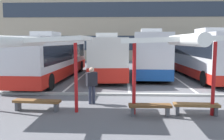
{
  "coord_description": "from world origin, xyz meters",
  "views": [
    {
      "loc": [
        -2.21,
        -12.08,
        2.85
      ],
      "look_at": [
        -2.9,
        2.54,
        1.11
      ],
      "focal_mm": 39.05,
      "sensor_mm": 36.0,
      "label": 1
    }
  ],
  "objects_px": {
    "coach_bus_3": "(202,55)",
    "bench_2": "(196,106)",
    "coach_bus_2": "(149,54)",
    "coach_bus_0": "(54,58)",
    "coach_bus_1": "(106,57)",
    "waiting_shelter_1": "(176,41)",
    "waiting_shelter_0": "(31,42)",
    "bench_1": "(150,107)",
    "bench_0": "(37,103)",
    "waiting_passenger_0": "(92,83)"
  },
  "relations": [
    {
      "from": "coach_bus_0",
      "to": "waiting_shelter_0",
      "type": "distance_m",
      "value": 9.23
    },
    {
      "from": "coach_bus_0",
      "to": "coach_bus_3",
      "type": "distance_m",
      "value": 11.44
    },
    {
      "from": "coach_bus_2",
      "to": "waiting_passenger_0",
      "type": "distance_m",
      "value": 10.81
    },
    {
      "from": "bench_0",
      "to": "waiting_passenger_0",
      "type": "xyz_separation_m",
      "value": [
        2.11,
        1.22,
        0.63
      ]
    },
    {
      "from": "coach_bus_2",
      "to": "coach_bus_3",
      "type": "bearing_deg",
      "value": -23.92
    },
    {
      "from": "coach_bus_1",
      "to": "bench_2",
      "type": "height_order",
      "value": "coach_bus_1"
    },
    {
      "from": "coach_bus_0",
      "to": "coach_bus_1",
      "type": "bearing_deg",
      "value": 21.61
    },
    {
      "from": "waiting_shelter_0",
      "to": "waiting_shelter_1",
      "type": "height_order",
      "value": "waiting_shelter_1"
    },
    {
      "from": "coach_bus_2",
      "to": "coach_bus_3",
      "type": "distance_m",
      "value": 4.27
    },
    {
      "from": "waiting_shelter_0",
      "to": "bench_2",
      "type": "bearing_deg",
      "value": 1.05
    },
    {
      "from": "coach_bus_3",
      "to": "bench_1",
      "type": "height_order",
      "value": "coach_bus_3"
    },
    {
      "from": "bench_0",
      "to": "bench_2",
      "type": "bearing_deg",
      "value": -2.49
    },
    {
      "from": "coach_bus_0",
      "to": "waiting_shelter_0",
      "type": "relative_size",
      "value": 2.47
    },
    {
      "from": "bench_1",
      "to": "bench_2",
      "type": "height_order",
      "value": "same"
    },
    {
      "from": "coach_bus_2",
      "to": "bench_0",
      "type": "bearing_deg",
      "value": -116.85
    },
    {
      "from": "coach_bus_1",
      "to": "coach_bus_3",
      "type": "bearing_deg",
      "value": -3.73
    },
    {
      "from": "bench_2",
      "to": "bench_0",
      "type": "bearing_deg",
      "value": 177.51
    },
    {
      "from": "coach_bus_2",
      "to": "coach_bus_1",
      "type": "bearing_deg",
      "value": -161.13
    },
    {
      "from": "coach_bus_2",
      "to": "bench_1",
      "type": "relative_size",
      "value": 6.55
    },
    {
      "from": "coach_bus_3",
      "to": "waiting_shelter_1",
      "type": "bearing_deg",
      "value": -112.27
    },
    {
      "from": "waiting_passenger_0",
      "to": "coach_bus_0",
      "type": "bearing_deg",
      "value": 117.57
    },
    {
      "from": "waiting_shelter_1",
      "to": "bench_2",
      "type": "relative_size",
      "value": 2.86
    },
    {
      "from": "waiting_shelter_0",
      "to": "bench_0",
      "type": "distance_m",
      "value": 2.49
    },
    {
      "from": "waiting_shelter_0",
      "to": "waiting_shelter_1",
      "type": "distance_m",
      "value": 5.48
    },
    {
      "from": "waiting_shelter_1",
      "to": "coach_bus_3",
      "type": "bearing_deg",
      "value": 67.73
    },
    {
      "from": "coach_bus_3",
      "to": "waiting_shelter_1",
      "type": "distance_m",
      "value": 11.08
    },
    {
      "from": "bench_0",
      "to": "waiting_passenger_0",
      "type": "height_order",
      "value": "waiting_passenger_0"
    },
    {
      "from": "coach_bus_1",
      "to": "waiting_passenger_0",
      "type": "bearing_deg",
      "value": -90.09
    },
    {
      "from": "coach_bus_3",
      "to": "bench_1",
      "type": "xyz_separation_m",
      "value": [
        -5.08,
        -10.1,
        -1.44
      ]
    },
    {
      "from": "waiting_shelter_0",
      "to": "bench_0",
      "type": "xyz_separation_m",
      "value": [
        0.0,
        0.39,
        -2.46
      ]
    },
    {
      "from": "bench_0",
      "to": "waiting_passenger_0",
      "type": "bearing_deg",
      "value": 29.97
    },
    {
      "from": "bench_1",
      "to": "waiting_passenger_0",
      "type": "relative_size",
      "value": 0.98
    },
    {
      "from": "coach_bus_0",
      "to": "coach_bus_1",
      "type": "relative_size",
      "value": 1.16
    },
    {
      "from": "coach_bus_2",
      "to": "coach_bus_3",
      "type": "height_order",
      "value": "coach_bus_2"
    },
    {
      "from": "coach_bus_3",
      "to": "waiting_shelter_1",
      "type": "relative_size",
      "value": 2.15
    },
    {
      "from": "bench_2",
      "to": "coach_bus_2",
      "type": "bearing_deg",
      "value": 93.05
    },
    {
      "from": "coach_bus_2",
      "to": "coach_bus_0",
      "type": "bearing_deg",
      "value": -159.71
    },
    {
      "from": "coach_bus_1",
      "to": "waiting_shelter_1",
      "type": "xyz_separation_m",
      "value": [
        3.35,
        -10.7,
        1.28
      ]
    },
    {
      "from": "coach_bus_2",
      "to": "waiting_shelter_0",
      "type": "distance_m",
      "value": 13.13
    },
    {
      "from": "coach_bus_2",
      "to": "bench_0",
      "type": "height_order",
      "value": "coach_bus_2"
    },
    {
      "from": "coach_bus_2",
      "to": "waiting_shelter_0",
      "type": "relative_size",
      "value": 2.2
    },
    {
      "from": "waiting_shelter_1",
      "to": "waiting_passenger_0",
      "type": "height_order",
      "value": "waiting_shelter_1"
    },
    {
      "from": "coach_bus_3",
      "to": "bench_2",
      "type": "xyz_separation_m",
      "value": [
        -3.28,
        -9.91,
        -1.44
      ]
    },
    {
      "from": "coach_bus_1",
      "to": "coach_bus_3",
      "type": "relative_size",
      "value": 0.97
    },
    {
      "from": "coach_bus_2",
      "to": "waiting_shelter_0",
      "type": "bearing_deg",
      "value": -116.07
    },
    {
      "from": "coach_bus_0",
      "to": "waiting_passenger_0",
      "type": "relative_size",
      "value": 7.18
    },
    {
      "from": "coach_bus_1",
      "to": "waiting_shelter_0",
      "type": "distance_m",
      "value": 10.8
    },
    {
      "from": "coach_bus_2",
      "to": "coach_bus_3",
      "type": "xyz_separation_m",
      "value": [
        3.9,
        -1.73,
        0.0
      ]
    },
    {
      "from": "coach_bus_0",
      "to": "coach_bus_2",
      "type": "bearing_deg",
      "value": 20.29
    },
    {
      "from": "coach_bus_2",
      "to": "waiting_shelter_1",
      "type": "relative_size",
      "value": 2.15
    }
  ]
}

